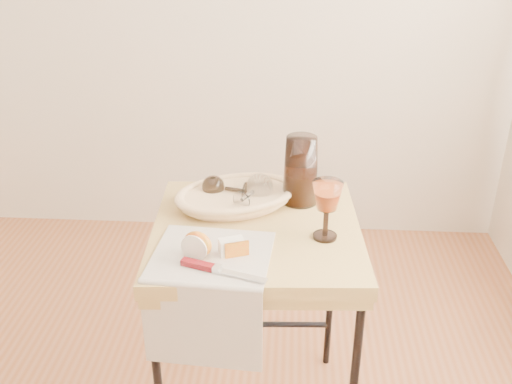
# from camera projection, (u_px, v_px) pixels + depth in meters

# --- Properties ---
(side_table) EXTENTS (0.63, 0.63, 0.76)m
(side_table) POSITION_uv_depth(u_px,v_px,m) (256.00, 330.00, 1.84)
(side_table) COLOR brown
(side_table) RESTS_ON floor
(tea_towel) EXTENTS (0.33, 0.30, 0.01)m
(tea_towel) POSITION_uv_depth(u_px,v_px,m) (212.00, 256.00, 1.52)
(tea_towel) COLOR beige
(tea_towel) RESTS_ON side_table
(bread_basket) EXTENTS (0.40, 0.35, 0.05)m
(bread_basket) POSITION_uv_depth(u_px,v_px,m) (236.00, 198.00, 1.78)
(bread_basket) COLOR tan
(bread_basket) RESTS_ON side_table
(goblet_lying_a) EXTENTS (0.13, 0.10, 0.07)m
(goblet_lying_a) POSITION_uv_depth(u_px,v_px,m) (227.00, 189.00, 1.78)
(goblet_lying_a) COLOR #3B2E21
(goblet_lying_a) RESTS_ON bread_basket
(goblet_lying_b) EXTENTS (0.14, 0.16, 0.08)m
(goblet_lying_b) POSITION_uv_depth(u_px,v_px,m) (252.00, 192.00, 1.74)
(goblet_lying_b) COLOR white
(goblet_lying_b) RESTS_ON bread_basket
(pitcher) EXTENTS (0.22, 0.27, 0.25)m
(pitcher) POSITION_uv_depth(u_px,v_px,m) (301.00, 170.00, 1.76)
(pitcher) COLOR black
(pitcher) RESTS_ON side_table
(wine_goblet) EXTENTS (0.09, 0.09, 0.17)m
(wine_goblet) POSITION_uv_depth(u_px,v_px,m) (326.00, 210.00, 1.57)
(wine_goblet) COLOR white
(wine_goblet) RESTS_ON side_table
(apple_half) EXTENTS (0.09, 0.06, 0.07)m
(apple_half) POSITION_uv_depth(u_px,v_px,m) (198.00, 244.00, 1.50)
(apple_half) COLOR red
(apple_half) RESTS_ON tea_towel
(apple_wedge) EXTENTS (0.07, 0.05, 0.04)m
(apple_wedge) POSITION_uv_depth(u_px,v_px,m) (231.00, 246.00, 1.52)
(apple_wedge) COLOR white
(apple_wedge) RESTS_ON tea_towel
(table_knife) EXTENTS (0.22, 0.09, 0.02)m
(table_knife) POSITION_uv_depth(u_px,v_px,m) (220.00, 269.00, 1.44)
(table_knife) COLOR silver
(table_knife) RESTS_ON tea_towel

